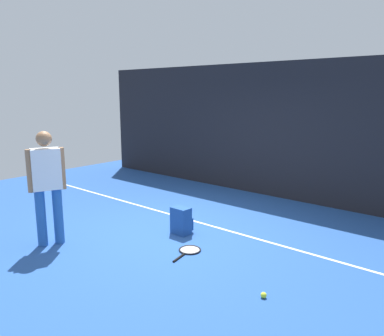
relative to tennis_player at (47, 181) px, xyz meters
name	(u,v)px	position (x,y,z in m)	size (l,w,h in m)	color
ground_plane	(176,231)	(1.07, 1.60, -0.97)	(12.00, 12.00, 0.00)	#234C93
back_fence	(270,130)	(1.07, 4.60, 0.47)	(10.00, 0.10, 2.87)	black
court_line	(199,222)	(1.07, 2.18, -0.96)	(9.00, 0.05, 0.00)	white
tennis_player	(47,181)	(0.00, 0.00, 0.00)	(0.36, 0.50, 1.70)	#2659A5
tennis_racket	(189,251)	(1.75, 1.13, -0.95)	(0.38, 0.64, 0.03)	black
backpack	(182,221)	(1.20, 1.59, -0.76)	(0.30, 0.28, 0.44)	#1E478C
tennis_ball_near_player	(264,295)	(3.20, 0.72, -0.93)	(0.07, 0.07, 0.07)	#CCE033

